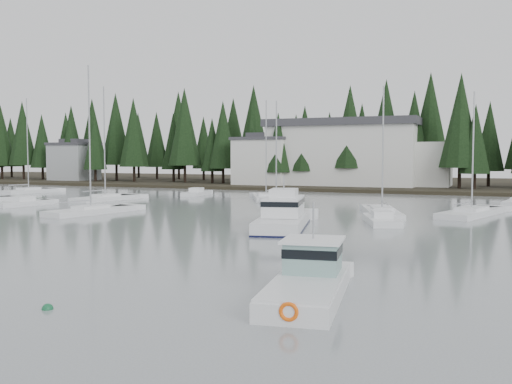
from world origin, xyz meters
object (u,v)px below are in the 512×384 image
sailboat_10 (382,215)px  sailboat_6 (29,192)px  cabin_cruiser_center (283,219)px  sailboat_7 (105,200)px  sailboat_1 (472,215)px  runabout_4 (24,204)px  sailboat_3 (276,207)px  runabout_1 (382,222)px  lobster_boat_teal (309,285)px  sailboat_5 (91,213)px  runabout_3 (197,194)px  sailboat_11 (266,199)px  house_far_west (74,161)px  harbor_inn (355,153)px  house_west (263,160)px

sailboat_10 → sailboat_6: bearing=59.8°
cabin_cruiser_center → sailboat_7: sailboat_7 is taller
sailboat_1 → sailboat_7: 41.21m
sailboat_1 → runabout_4: size_ratio=1.76×
sailboat_3 → runabout_1: size_ratio=1.77×
sailboat_10 → lobster_boat_teal: bearing=167.6°
sailboat_5 → runabout_3: bearing=16.9°
sailboat_7 → sailboat_10: bearing=-90.3°
cabin_cruiser_center → sailboat_1: (12.55, 14.79, -0.62)m
sailboat_5 → sailboat_11: bearing=-11.2°
sailboat_6 → sailboat_11: sailboat_6 is taller
sailboat_1 → sailboat_10: bearing=128.6°
cabin_cruiser_center → sailboat_5: sailboat_5 is taller
sailboat_6 → sailboat_7: sailboat_7 is taller
house_far_west → sailboat_10: sailboat_10 is taller
sailboat_1 → sailboat_7: bearing=104.4°
sailboat_10 → runabout_3: sailboat_10 is taller
sailboat_1 → runabout_1: size_ratio=1.77×
sailboat_6 → sailboat_10: sailboat_6 is taller
runabout_4 → lobster_boat_teal: bearing=-113.0°
sailboat_6 → cabin_cruiser_center: bearing=-110.1°
harbor_inn → runabout_3: (-16.06, -25.15, -5.64)m
sailboat_7 → sailboat_10: 34.07m
sailboat_6 → runabout_3: bearing=-72.0°
sailboat_6 → harbor_inn: bearing=-47.2°
sailboat_11 → runabout_4: 27.54m
runabout_4 → house_west: bearing=-3.1°
lobster_boat_teal → runabout_1: lobster_boat_teal is taller
sailboat_1 → sailboat_11: size_ratio=0.92×
sailboat_5 → runabout_4: 12.89m
sailboat_6 → runabout_4: (15.45, -16.49, 0.05)m
sailboat_6 → sailboat_7: (19.00, -7.17, -0.00)m
sailboat_5 → sailboat_10: size_ratio=1.17×
sailboat_6 → runabout_1: (53.90, -18.11, 0.05)m
sailboat_11 → sailboat_10: bearing=-154.8°
house_west → lobster_boat_teal: size_ratio=1.28×
lobster_boat_teal → runabout_4: lobster_boat_teal is taller
house_far_west → sailboat_5: size_ratio=0.60×
runabout_3 → sailboat_6: bearing=94.0°
harbor_inn → sailboat_10: 44.13m
sailboat_5 → sailboat_7: (-8.67, 13.42, -0.01)m
sailboat_1 → house_west: bearing=60.6°
sailboat_1 → runabout_4: 45.39m
house_west → sailboat_1: bearing=-46.0°
runabout_4 → harbor_inn: bearing=-18.2°
house_west → sailboat_7: size_ratio=0.68×
harbor_inn → sailboat_6: (-40.71, -30.31, -5.69)m
house_west → sailboat_1: (34.51, -35.74, -4.60)m
sailboat_1 → sailboat_7: sailboat_7 is taller
house_west → house_far_west: bearing=177.3°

